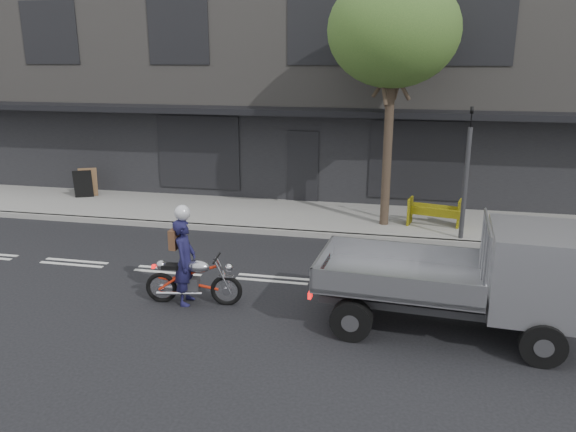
% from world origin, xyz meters
% --- Properties ---
extents(ground, '(80.00, 80.00, 0.00)m').
position_xyz_m(ground, '(0.00, 0.00, 0.00)').
color(ground, black).
rests_on(ground, ground).
extents(sidewalk, '(32.00, 3.20, 0.15)m').
position_xyz_m(sidewalk, '(0.00, 4.70, 0.07)').
color(sidewalk, gray).
rests_on(sidewalk, ground).
extents(kerb, '(32.00, 0.20, 0.15)m').
position_xyz_m(kerb, '(0.00, 3.10, 0.07)').
color(kerb, gray).
rests_on(kerb, ground).
extents(building_main, '(26.00, 10.00, 8.00)m').
position_xyz_m(building_main, '(0.00, 11.30, 4.00)').
color(building_main, slate).
rests_on(building_main, ground).
extents(street_tree, '(3.40, 3.40, 6.74)m').
position_xyz_m(street_tree, '(2.20, 4.20, 5.28)').
color(street_tree, '#382B21').
rests_on(street_tree, ground).
extents(traffic_light_pole, '(0.12, 0.12, 3.50)m').
position_xyz_m(traffic_light_pole, '(4.20, 3.35, 1.65)').
color(traffic_light_pole, '#2D2D30').
rests_on(traffic_light_pole, ground).
extents(motorcycle, '(1.93, 0.56, 0.99)m').
position_xyz_m(motorcycle, '(-1.23, -1.50, 0.51)').
color(motorcycle, black).
rests_on(motorcycle, ground).
extents(rider, '(0.47, 0.66, 1.71)m').
position_xyz_m(rider, '(-1.38, -1.50, 0.85)').
color(rider, '#191740').
rests_on(rider, ground).
extents(flatbed_ute, '(4.60, 2.14, 2.08)m').
position_xyz_m(flatbed_ute, '(4.54, -1.70, 1.18)').
color(flatbed_ute, black).
rests_on(flatbed_ute, ground).
extents(construction_barrier, '(1.51, 0.87, 0.79)m').
position_xyz_m(construction_barrier, '(3.56, 4.15, 0.55)').
color(construction_barrier, yellow).
rests_on(construction_barrier, sidewalk).
extents(sandwich_board, '(0.70, 0.60, 0.94)m').
position_xyz_m(sandwich_board, '(-7.63, 5.15, 0.62)').
color(sandwich_board, black).
rests_on(sandwich_board, sidewalk).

